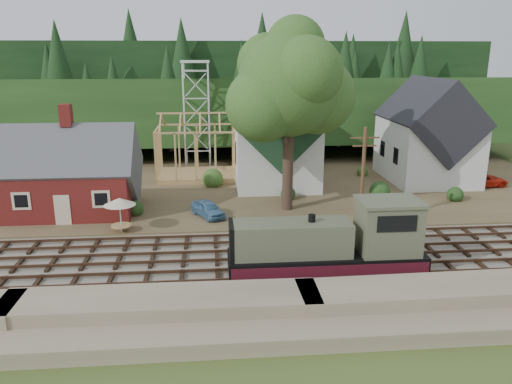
{
  "coord_description": "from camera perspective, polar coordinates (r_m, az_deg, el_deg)",
  "views": [
    {
      "loc": [
        -4.26,
        -30.55,
        13.29
      ],
      "look_at": [
        -1.04,
        6.0,
        3.0
      ],
      "focal_mm": 35.0,
      "sensor_mm": 36.0,
      "label": 1
    }
  ],
  "objects": [
    {
      "name": "farmhouse",
      "position": [
        54.97,
        19.03,
        6.0
      ],
      "size": [
        8.4,
        10.8,
        10.6
      ],
      "color": "silver",
      "rests_on": "village_flat"
    },
    {
      "name": "telegraph_pole_near",
      "position": [
        38.56,
        12.1,
        1.75
      ],
      "size": [
        2.2,
        0.28,
        8.0
      ],
      "color": "#4C331E",
      "rests_on": "ground"
    },
    {
      "name": "car_green",
      "position": [
        45.37,
        -22.02,
        -1.33
      ],
      "size": [
        3.81,
        1.44,
        1.24
      ],
      "primitive_type": "imported",
      "rotation": [
        0.0,
        0.0,
        1.6
      ],
      "color": "#7FA572",
      "rests_on": "village_flat"
    },
    {
      "name": "lattice_tower",
      "position": [
        58.67,
        -6.89,
        12.37
      ],
      "size": [
        3.2,
        3.2,
        12.12
      ],
      "color": "silver",
      "rests_on": "village_flat"
    },
    {
      "name": "railroad_bed",
      "position": [
        33.56,
        2.69,
        -7.54
      ],
      "size": [
        64.0,
        11.0,
        0.16
      ],
      "primitive_type": "cube",
      "color": "#726B5B",
      "rests_on": "ground"
    },
    {
      "name": "timber_frame",
      "position": [
        53.53,
        -6.83,
        4.76
      ],
      "size": [
        8.2,
        6.2,
        6.99
      ],
      "color": "tan",
      "rests_on": "village_flat"
    },
    {
      "name": "big_tree",
      "position": [
        41.25,
        4.02,
        11.36
      ],
      "size": [
        10.9,
        8.4,
        14.7
      ],
      "color": "#38281E",
      "rests_on": "village_flat"
    },
    {
      "name": "hillside",
      "position": [
        73.88,
        -1.66,
        5.29
      ],
      "size": [
        70.0,
        28.96,
        12.74
      ],
      "primitive_type": "cube",
      "rotation": [
        -0.17,
        0.0,
        0.0
      ],
      "color": "#1E3F19",
      "rests_on": "ground"
    },
    {
      "name": "village_flat",
      "position": [
        50.48,
        -0.02,
        0.58
      ],
      "size": [
        64.0,
        26.0,
        0.3
      ],
      "primitive_type": "cube",
      "color": "brown",
      "rests_on": "ground"
    },
    {
      "name": "ridge",
      "position": [
        89.64,
        -2.28,
        7.13
      ],
      "size": [
        80.0,
        20.0,
        12.0
      ],
      "primitive_type": "cube",
      "color": "black",
      "rests_on": "ground"
    },
    {
      "name": "car_red",
      "position": [
        55.07,
        24.65,
        1.25
      ],
      "size": [
        4.76,
        2.51,
        1.28
      ],
      "primitive_type": "imported",
      "rotation": [
        0.0,
        0.0,
        1.66
      ],
      "color": "red",
      "rests_on": "village_flat"
    },
    {
      "name": "car_blue",
      "position": [
        41.02,
        -5.53,
        -1.91
      ],
      "size": [
        3.2,
        4.1,
        1.31
      ],
      "primitive_type": "imported",
      "rotation": [
        0.0,
        0.0,
        0.5
      ],
      "color": "teal",
      "rests_on": "village_flat"
    },
    {
      "name": "depot",
      "position": [
        44.34,
        -20.25,
        1.55
      ],
      "size": [
        10.8,
        7.41,
        9.0
      ],
      "color": "#5B1714",
      "rests_on": "village_flat"
    },
    {
      "name": "embankment",
      "position": [
        26.1,
        5.26,
        -15.02
      ],
      "size": [
        64.0,
        5.0,
        1.6
      ],
      "primitive_type": "cube",
      "color": "#7F7259",
      "rests_on": "ground"
    },
    {
      "name": "church",
      "position": [
        51.27,
        2.05,
        6.55
      ],
      "size": [
        8.4,
        15.17,
        13.0
      ],
      "color": "silver",
      "rests_on": "village_flat"
    },
    {
      "name": "locomotive",
      "position": [
        30.59,
        8.93,
        -6.02
      ],
      "size": [
        11.7,
        2.93,
        4.69
      ],
      "color": "black",
      "rests_on": "railroad_bed"
    },
    {
      "name": "ground",
      "position": [
        33.59,
        2.69,
        -7.66
      ],
      "size": [
        140.0,
        140.0,
        0.0
      ],
      "primitive_type": "plane",
      "color": "#384C1E",
      "rests_on": "ground"
    },
    {
      "name": "patio_set",
      "position": [
        38.26,
        -15.33,
        -1.23
      ],
      "size": [
        2.36,
        2.36,
        2.63
      ],
      "color": "silver",
      "rests_on": "village_flat"
    }
  ]
}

